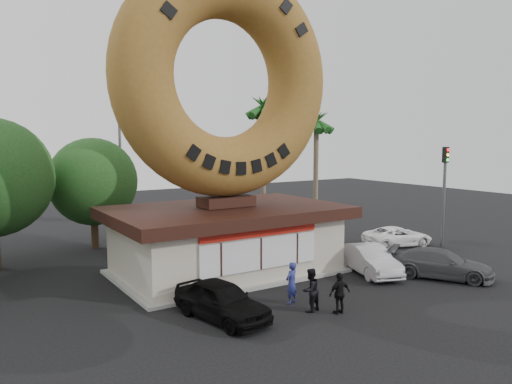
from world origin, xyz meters
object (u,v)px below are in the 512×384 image
object	(u,v)px
giant_donut	(225,79)
person_right	(340,293)
street_lamp	(123,172)
car_black	(222,300)
donut_shop	(227,237)
car_silver	(370,260)
person_left	(291,283)
traffic_signal	(445,184)
car_grey	(441,264)
person_center	(310,290)
car_white	(398,236)

from	to	relation	value
giant_donut	person_right	bearing A→B (deg)	-84.24
street_lamp	car_black	world-z (taller)	street_lamp
donut_shop	car_silver	distance (m)	7.09
giant_donut	person_right	xyz separation A→B (m)	(0.74, -7.38, -8.62)
car_black	person_left	bearing A→B (deg)	-10.44
traffic_signal	car_black	bearing A→B (deg)	-168.62
car_black	person_right	bearing A→B (deg)	-35.99
traffic_signal	car_black	xyz separation A→B (m)	(-17.30, -3.48, -3.15)
donut_shop	street_lamp	bearing A→B (deg)	100.50
person_right	car_grey	xyz separation A→B (m)	(7.36, 1.03, -0.11)
person_left	car_grey	size ratio (longest dim) A/B	0.36
street_lamp	person_right	distance (m)	17.95
traffic_signal	car_black	world-z (taller)	traffic_signal
giant_donut	street_lamp	size ratio (longest dim) A/B	1.40
street_lamp	person_center	distance (m)	17.09
traffic_signal	car_white	size ratio (longest dim) A/B	1.42
donut_shop	car_grey	bearing A→B (deg)	-38.03
street_lamp	car_silver	world-z (taller)	street_lamp
person_center	car_grey	distance (m)	8.14
car_black	car_grey	distance (m)	11.43
person_right	person_center	bearing A→B (deg)	-41.13
donut_shop	street_lamp	world-z (taller)	street_lamp
street_lamp	car_white	distance (m)	17.63
donut_shop	giant_donut	xyz separation A→B (m)	(0.00, 0.02, 7.64)
person_left	person_right	size ratio (longest dim) A/B	1.07
traffic_signal	person_right	size ratio (longest dim) A/B	3.83
car_silver	traffic_signal	bearing A→B (deg)	31.55
traffic_signal	car_grey	bearing A→B (deg)	-143.63
car_grey	car_white	bearing A→B (deg)	24.94
donut_shop	car_silver	world-z (taller)	donut_shop
person_left	person_center	world-z (taller)	person_left
person_center	car_white	size ratio (longest dim) A/B	0.39
person_center	car_grey	size ratio (longest dim) A/B	0.36
traffic_signal	car_silver	xyz separation A→B (m)	(-8.25, -2.01, -3.17)
person_right	traffic_signal	bearing A→B (deg)	-153.97
person_left	person_right	bearing A→B (deg)	95.53
person_right	car_grey	distance (m)	7.43
donut_shop	traffic_signal	size ratio (longest dim) A/B	1.84
street_lamp	person_center	bearing A→B (deg)	-83.75
donut_shop	traffic_signal	xyz separation A→B (m)	(14.00, -1.99, 2.10)
car_white	car_grey	bearing A→B (deg)	161.23
person_center	car_silver	distance (m)	6.34
giant_donut	street_lamp	xyz separation A→B (m)	(-1.86, 10.00, -4.93)
traffic_signal	person_center	distance (m)	15.07
giant_donut	person_center	distance (m)	10.81
giant_donut	person_right	world-z (taller)	giant_donut
giant_donut	person_center	world-z (taller)	giant_donut
donut_shop	person_center	bearing A→B (deg)	-90.33
giant_donut	person_left	bearing A→B (deg)	-90.95
street_lamp	car_grey	world-z (taller)	street_lamp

